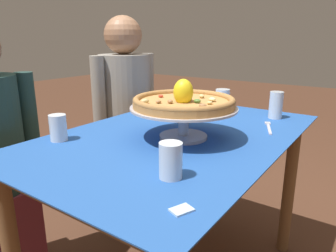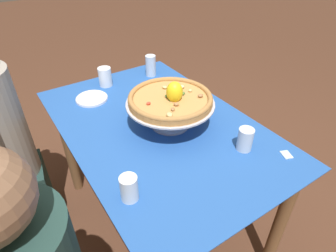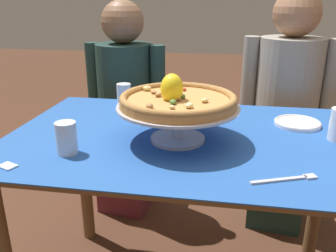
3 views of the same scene
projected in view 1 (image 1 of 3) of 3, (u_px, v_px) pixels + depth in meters
dining_table at (177, 160)px, 1.30m from camera, size 1.28×0.83×0.75m
pizza_stand at (184, 115)px, 1.19m from camera, size 0.41×0.41×0.12m
pizza at (184, 101)px, 1.17m from camera, size 0.38×0.38×0.11m
water_glass_side_right at (222, 101)px, 1.68m from camera, size 0.08×0.08×0.11m
water_glass_front_right at (276, 107)px, 1.50m from camera, size 0.06×0.06×0.13m
water_glass_back_left at (58, 129)px, 1.17m from camera, size 0.06×0.06×0.10m
water_glass_front_left at (171, 163)px, 0.86m from camera, size 0.07×0.07×0.10m
side_plate at (190, 108)px, 1.68m from camera, size 0.17×0.17×0.02m
dinner_fork at (269, 127)px, 1.35m from camera, size 0.18×0.09×0.01m
sugar_packet at (182, 210)px, 0.70m from camera, size 0.06×0.05×0.00m
diner_right at (126, 121)px, 2.02m from camera, size 0.47×0.36×1.25m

